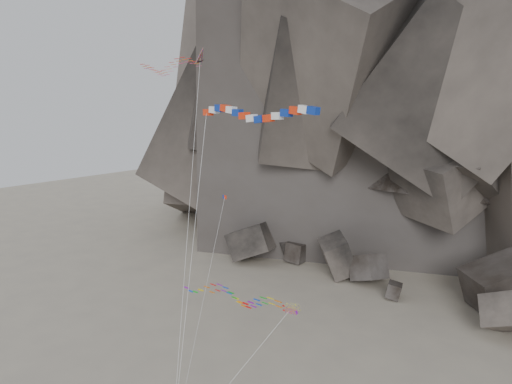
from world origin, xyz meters
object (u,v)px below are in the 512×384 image
Objects in this scene: banner_kite at (253,114)px; pennant_kite at (216,240)px; parafoil_kite at (230,294)px; delta_kite at (166,66)px.

pennant_kite is (-7.15, 3.24, -12.13)m from banner_kite.
banner_kite is 16.45m from parafoil_kite.
banner_kite is 14.45m from pennant_kite.
delta_kite reaches higher than banner_kite.
parafoil_kite is (-3.49, 1.10, -16.04)m from banner_kite.
delta_kite is 19.55m from pennant_kite.
pennant_kite is at bearing 153.24° from parafoil_kite.
delta_kite is at bearing 161.84° from parafoil_kite.
parafoil_kite is 5.76m from pennant_kite.
delta_kite is 1.88× the size of pennant_kite.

